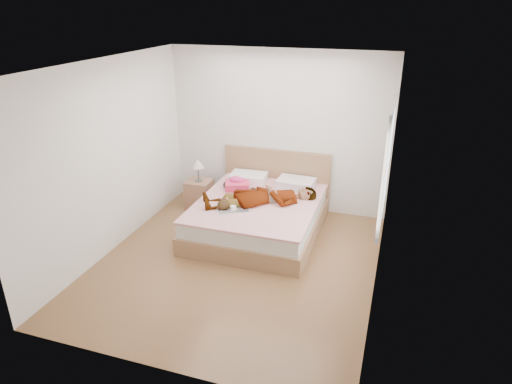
% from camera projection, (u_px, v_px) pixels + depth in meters
% --- Properties ---
extents(ground, '(4.00, 4.00, 0.00)m').
position_uv_depth(ground, '(236.00, 263.00, 6.12)').
color(ground, '#513519').
rests_on(ground, ground).
extents(woman, '(1.82, 1.40, 0.24)m').
position_uv_depth(woman, '(262.00, 194.00, 6.71)').
color(woman, white).
rests_on(woman, bed).
extents(hair, '(0.41, 0.50, 0.07)m').
position_uv_depth(hair, '(236.00, 184.00, 7.29)').
color(hair, black).
rests_on(hair, bed).
extents(phone, '(0.09, 0.11, 0.05)m').
position_uv_depth(phone, '(239.00, 176.00, 7.17)').
color(phone, silver).
rests_on(phone, bed).
extents(room_shell, '(4.00, 4.00, 4.00)m').
position_uv_depth(room_shell, '(387.00, 165.00, 5.29)').
color(room_shell, white).
rests_on(room_shell, ground).
extents(bed, '(1.80, 2.08, 1.00)m').
position_uv_depth(bed, '(260.00, 213.00, 6.92)').
color(bed, brown).
rests_on(bed, ground).
extents(towel, '(0.45, 0.40, 0.19)m').
position_uv_depth(towel, '(237.00, 184.00, 7.16)').
color(towel, '#ED4063').
rests_on(towel, bed).
extents(magazine, '(0.57, 0.50, 0.03)m').
position_uv_depth(magazine, '(233.00, 209.00, 6.49)').
color(magazine, white).
rests_on(magazine, bed).
extents(coffee_mug, '(0.12, 0.10, 0.09)m').
position_uv_depth(coffee_mug, '(233.00, 209.00, 6.39)').
color(coffee_mug, white).
rests_on(coffee_mug, bed).
extents(plush_toy, '(0.21, 0.27, 0.14)m').
position_uv_depth(plush_toy, '(223.00, 204.00, 6.47)').
color(plush_toy, black).
rests_on(plush_toy, bed).
extents(nightstand, '(0.41, 0.36, 0.87)m').
position_uv_depth(nightstand, '(199.00, 192.00, 7.62)').
color(nightstand, '#8A5C40').
rests_on(nightstand, ground).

